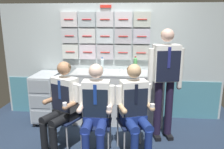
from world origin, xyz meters
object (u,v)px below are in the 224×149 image
object	(u,v)px
service_trolley	(47,96)
crew_member_standing	(165,75)
folding_chair_left	(70,110)
crew_member_center	(96,107)
water_bottle_short	(135,65)
folding_chair_right	(131,114)
crew_member_left	(62,102)
folding_chair_center	(97,115)
crew_member_right	(135,107)
paper_cup_tan	(99,70)

from	to	relation	value
service_trolley	crew_member_standing	size ratio (longest dim) A/B	0.52
folding_chair_left	crew_member_center	distance (m)	0.57
service_trolley	water_bottle_short	xyz separation A→B (m)	(1.61, 0.11, 0.60)
folding_chair_right	crew_member_left	bearing A→B (deg)	-175.05
service_trolley	crew_member_center	bearing A→B (deg)	-43.20
folding_chair_right	crew_member_standing	xyz separation A→B (m)	(0.50, 0.38, 0.51)
folding_chair_right	service_trolley	bearing A→B (deg)	153.37
folding_chair_left	crew_member_left	distance (m)	0.24
crew_member_left	water_bottle_short	bearing A→B (deg)	43.27
water_bottle_short	folding_chair_center	bearing A→B (deg)	-118.53
folding_chair_center	crew_member_right	distance (m)	0.57
service_trolley	crew_member_standing	bearing A→B (deg)	-11.20
folding_chair_right	paper_cup_tan	world-z (taller)	paper_cup_tan
folding_chair_center	crew_member_right	world-z (taller)	crew_member_right
folding_chair_center	paper_cup_tan	size ratio (longest dim) A/B	12.53
service_trolley	water_bottle_short	bearing A→B (deg)	3.79
crew_member_left	folding_chair_center	xyz separation A→B (m)	(0.51, 0.01, -0.18)
service_trolley	folding_chair_left	bearing A→B (deg)	-48.48
folding_chair_center	paper_cup_tan	xyz separation A→B (m)	(-0.11, 0.94, 0.44)
crew_member_right	crew_member_standing	bearing A→B (deg)	49.71
paper_cup_tan	service_trolley	bearing A→B (deg)	-175.47
folding_chair_right	crew_member_right	world-z (taller)	crew_member_right
crew_member_left	water_bottle_short	xyz separation A→B (m)	(1.04, 0.98, 0.36)
crew_member_left	folding_chair_right	bearing A→B (deg)	4.95
crew_member_center	paper_cup_tan	size ratio (longest dim) A/B	18.85
folding_chair_left	crew_member_standing	xyz separation A→B (m)	(1.42, 0.32, 0.51)
crew_member_left	crew_member_right	world-z (taller)	crew_member_left
crew_member_right	paper_cup_tan	size ratio (longest dim) A/B	18.73
crew_member_left	paper_cup_tan	bearing A→B (deg)	67.17
service_trolley	folding_chair_left	distance (m)	0.97
crew_member_center	folding_chair_right	size ratio (longest dim) A/B	1.50
crew_member_left	folding_chair_center	distance (m)	0.54
water_bottle_short	folding_chair_right	bearing A→B (deg)	-92.97
service_trolley	crew_member_left	world-z (taller)	crew_member_left
folding_chair_left	crew_member_right	distance (m)	1.01
folding_chair_center	crew_member_center	xyz separation A→B (m)	(0.00, -0.16, 0.19)
crew_member_standing	folding_chair_left	bearing A→B (deg)	-167.38
service_trolley	crew_member_center	size ratio (longest dim) A/B	0.70
crew_member_right	water_bottle_short	size ratio (longest dim) A/B	4.38
crew_member_right	paper_cup_tan	bearing A→B (deg)	122.44
service_trolley	folding_chair_center	bearing A→B (deg)	-38.51
crew_member_right	folding_chair_right	bearing A→B (deg)	108.62
folding_chair_left	crew_member_right	world-z (taller)	crew_member_right
crew_member_center	crew_member_right	world-z (taller)	crew_member_center
service_trolley	folding_chair_right	xyz separation A→B (m)	(1.57, -0.79, 0.05)
folding_chair_center	crew_member_standing	world-z (taller)	crew_member_standing
folding_chair_right	paper_cup_tan	bearing A→B (deg)	124.54
folding_chair_left	crew_member_right	xyz separation A→B (m)	(0.97, -0.21, 0.18)
folding_chair_left	water_bottle_short	size ratio (longest dim) A/B	2.93
crew_member_left	crew_member_standing	distance (m)	1.60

